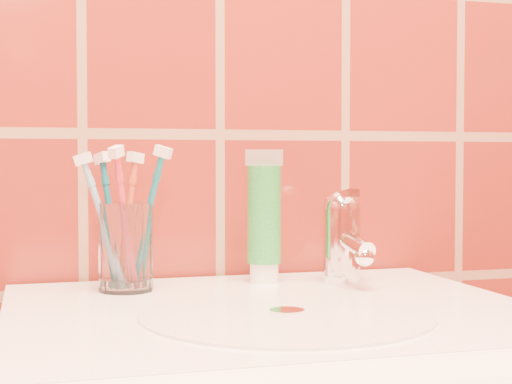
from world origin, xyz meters
name	(u,v)px	position (x,y,z in m)	size (l,w,h in m)	color
glass_tumbler	(126,247)	(-0.14, 1.10, 0.90)	(0.07, 0.07, 0.11)	white
toothpaste_tube	(264,220)	(0.04, 1.12, 0.93)	(0.05, 0.04, 0.17)	white
faucet	(343,233)	(0.14, 1.09, 0.91)	(0.05, 0.11, 0.12)	white
toothbrush_0	(111,222)	(-0.16, 1.11, 0.93)	(0.04, 0.06, 0.17)	#0B4F62
toothbrush_1	(104,223)	(-0.17, 1.10, 0.93)	(0.07, 0.04, 0.17)	#71A3CA
toothbrush_2	(125,221)	(-0.14, 1.08, 0.94)	(0.05, 0.05, 0.18)	#BB2835
toothbrush_3	(146,219)	(-0.12, 1.10, 0.94)	(0.06, 0.05, 0.18)	#0D6271
toothbrush_4	(128,221)	(-0.13, 1.12, 0.93)	(0.04, 0.04, 0.17)	#B93F27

